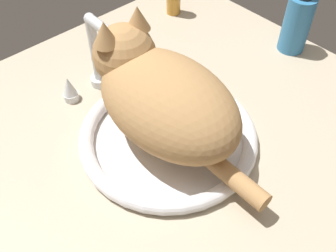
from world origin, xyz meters
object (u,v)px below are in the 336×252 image
soap_pump_bottle (297,23)px  faucet (99,60)px  sink_basin (168,136)px  cat (158,93)px

soap_pump_bottle → faucet: bearing=154.9°
sink_basin → faucet: (0.00, 21.01, 5.74)cm
sink_basin → cat: size_ratio=0.84×
faucet → cat: cat is taller
faucet → soap_pump_bottle: soap_pump_bottle is taller
sink_basin → cat: (0.01, 2.46, 9.28)cm
faucet → sink_basin: bearing=-90.0°
cat → soap_pump_bottle: bearing=-1.0°
sink_basin → faucet: 21.78cm
faucet → cat: (0.01, -18.55, 3.54)cm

